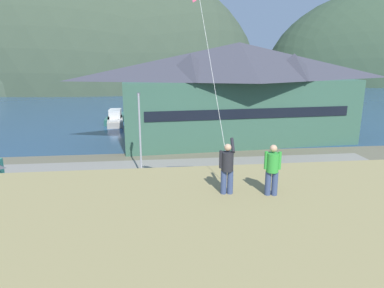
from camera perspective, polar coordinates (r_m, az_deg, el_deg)
ground_plane at (r=21.21m, az=-0.95°, el=-14.70°), size 600.00×600.00×0.00m
parking_lot_pad at (r=25.66m, az=-2.03°, el=-9.17°), size 40.00×20.00×0.10m
bay_water at (r=79.14m, az=-5.16°, el=6.93°), size 360.00×84.00×0.03m
far_hill_east_peak at (r=133.42m, az=-23.50°, el=8.86°), size 113.85×66.40×52.17m
far_hill_center_saddle at (r=131.78m, az=-15.57°, el=9.46°), size 119.23×74.81×89.23m
far_hill_far_shoulder at (r=159.58m, az=28.39°, el=9.06°), size 93.74×49.72×71.12m
harbor_lodge at (r=42.34m, az=7.79°, el=8.94°), size 29.99×12.57×11.98m
storage_shed_waterside at (r=42.95m, az=-2.90°, el=3.87°), size 5.63×6.06×4.70m
wharf_dock at (r=53.53m, az=-9.15°, el=3.54°), size 3.20×11.58×0.70m
moored_boat_wharfside at (r=56.73m, az=-12.68°, el=4.36°), size 2.85×7.88×2.16m
moored_boat_outer_mooring at (r=54.99m, az=-5.25°, el=4.35°), size 3.39×8.49×2.16m
moored_boat_inner_slip at (r=54.61m, az=-12.80°, el=3.97°), size 3.04×7.43×2.16m
parked_car_mid_row_near at (r=29.26m, az=22.42°, el=-5.15°), size 4.33×2.32×1.82m
parked_car_mid_row_far at (r=26.55m, az=-16.97°, el=-6.63°), size 4.23×2.11×1.82m
parked_car_back_row_left at (r=21.36m, az=-12.02°, el=-11.61°), size 4.21×2.08×1.82m
parked_car_back_row_right at (r=22.17m, az=9.23°, el=-10.45°), size 4.36×2.38×1.82m
parked_car_front_row_end at (r=26.50m, az=-2.20°, el=-6.02°), size 4.29×2.23×1.82m
parked_car_lone_by_shed at (r=22.68m, az=-24.24°, el=-11.03°), size 4.30×2.26×1.82m
parking_light_pole at (r=29.65m, az=-8.76°, el=2.48°), size 0.24×0.78×7.24m
person_kite_flyer at (r=11.37m, az=5.94°, el=-3.82°), size 0.55×0.64×1.86m
person_companion at (r=11.50m, az=13.33°, el=-4.01°), size 0.54×0.40×1.74m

